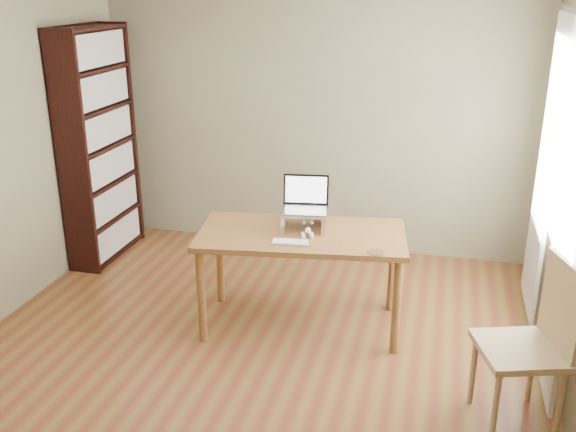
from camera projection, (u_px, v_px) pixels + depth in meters
The scene contains 10 objects.
room at pixel (243, 184), 3.85m from camera, with size 4.04×4.54×2.64m.
bookshelf at pixel (99, 146), 5.76m from camera, with size 0.30×0.90×2.10m.
curtains at pixel (557, 189), 4.17m from camera, with size 0.03×1.90×2.25m.
desk at pixel (302, 244), 4.63m from camera, with size 1.57×0.94×0.75m.
laptop_stand at pixel (304, 218), 4.64m from camera, with size 0.32×0.25×0.13m.
laptop at pixel (306, 201), 4.66m from camera, with size 0.36×0.32×0.24m.
keyboard at pixel (290, 242), 4.40m from camera, with size 0.27×0.14×0.02m.
coaster at pixel (376, 253), 4.25m from camera, with size 0.11×0.11×0.01m, color brown.
cat at pixel (307, 220), 4.67m from camera, with size 0.23×0.47×0.14m.
chair at pixel (536, 341), 3.59m from camera, with size 0.57×0.57×1.02m.
Camera 1 is at (1.20, -3.48, 2.45)m, focal length 40.00 mm.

